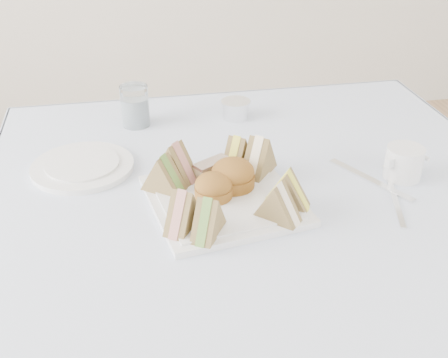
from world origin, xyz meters
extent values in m
cube|color=brown|center=(0.00, 0.00, 0.37)|extent=(0.90, 0.90, 0.74)
cube|color=silver|center=(0.00, 0.00, 0.74)|extent=(1.02, 1.02, 0.01)
cube|color=white|center=(-0.07, -0.01, 0.75)|extent=(0.29, 0.29, 0.01)
cylinder|color=#A16521|center=(-0.09, -0.01, 0.78)|extent=(0.08, 0.08, 0.05)
cylinder|color=#A16521|center=(-0.05, 0.02, 0.78)|extent=(0.10, 0.10, 0.05)
cube|color=tan|center=(-0.08, 0.07, 0.77)|extent=(0.08, 0.06, 0.03)
cylinder|color=white|center=(-0.32, 0.16, 0.75)|extent=(0.26, 0.26, 0.01)
cylinder|color=white|center=(-0.21, 0.35, 0.79)|extent=(0.08, 0.08, 0.09)
cylinder|color=white|center=(0.02, 0.35, 0.77)|extent=(0.08, 0.08, 0.04)
cube|color=white|center=(0.22, 0.01, 0.75)|extent=(0.10, 0.18, 0.00)
cube|color=white|center=(0.23, -0.06, 0.75)|extent=(0.06, 0.17, 0.00)
cylinder|color=white|center=(0.28, 0.02, 0.78)|extent=(0.09, 0.09, 0.06)
camera|label=1|loc=(-0.23, -0.84, 1.29)|focal=45.00mm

